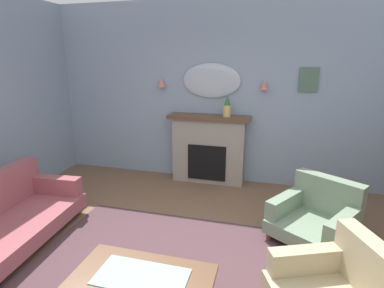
% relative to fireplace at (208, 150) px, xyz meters
% --- Properties ---
extents(wall_back, '(7.01, 0.10, 2.98)m').
position_rel_fireplace_xyz_m(wall_back, '(0.25, 0.22, 0.92)').
color(wall_back, '#8C9EB2').
rests_on(wall_back, ground).
extents(patterned_rug, '(3.20, 2.40, 0.01)m').
position_rel_fireplace_xyz_m(patterned_rug, '(0.25, -2.51, -0.56)').
color(patterned_rug, '#4C3338').
rests_on(patterned_rug, ground).
extents(fireplace, '(1.36, 0.36, 1.16)m').
position_rel_fireplace_xyz_m(fireplace, '(0.00, 0.00, 0.00)').
color(fireplace, gray).
rests_on(fireplace, ground).
extents(mantel_vase_centre, '(0.12, 0.12, 0.34)m').
position_rel_fireplace_xyz_m(mantel_vase_centre, '(0.30, -0.03, 0.74)').
color(mantel_vase_centre, tan).
rests_on(mantel_vase_centre, fireplace).
extents(wall_mirror, '(0.96, 0.06, 0.56)m').
position_rel_fireplace_xyz_m(wall_mirror, '(0.00, 0.14, 1.14)').
color(wall_mirror, '#B2BCC6').
extents(wall_sconce_left, '(0.14, 0.14, 0.14)m').
position_rel_fireplace_xyz_m(wall_sconce_left, '(-0.85, 0.09, 1.09)').
color(wall_sconce_left, '#D17066').
extents(wall_sconce_right, '(0.14, 0.14, 0.14)m').
position_rel_fireplace_xyz_m(wall_sconce_right, '(0.85, 0.09, 1.09)').
color(wall_sconce_right, '#D17066').
extents(framed_picture, '(0.28, 0.03, 0.36)m').
position_rel_fireplace_xyz_m(framed_picture, '(1.50, 0.15, 1.18)').
color(framed_picture, '#4C6B56').
extents(coffee_table, '(1.10, 0.60, 0.45)m').
position_rel_fireplace_xyz_m(coffee_table, '(0.11, -3.01, -0.19)').
color(coffee_table, brown).
rests_on(coffee_table, ground).
extents(floral_couch, '(0.98, 1.77, 0.76)m').
position_rel_fireplace_xyz_m(floral_couch, '(-1.86, -2.40, -0.25)').
color(floral_couch, '#934C51').
rests_on(floral_couch, ground).
extents(armchair_in_corner, '(1.12, 1.12, 0.71)m').
position_rel_fireplace_xyz_m(armchair_in_corner, '(1.58, -1.37, -0.27)').
color(armchair_in_corner, gray).
rests_on(armchair_in_corner, ground).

